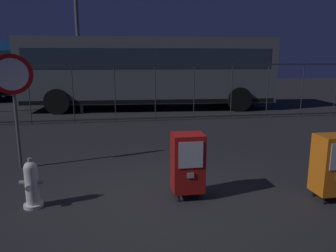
# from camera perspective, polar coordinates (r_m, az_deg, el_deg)

# --- Properties ---
(ground_plane) EXTENTS (60.00, 60.00, 0.00)m
(ground_plane) POSITION_cam_1_polar(r_m,az_deg,el_deg) (5.11, -1.23, -12.81)
(ground_plane) COLOR #262628
(fire_hydrant) EXTENTS (0.33, 0.32, 0.75)m
(fire_hydrant) POSITION_cam_1_polar(r_m,az_deg,el_deg) (5.11, -23.09, -9.52)
(fire_hydrant) COLOR silver
(fire_hydrant) RESTS_ON ground_plane
(newspaper_box_primary) EXTENTS (0.48, 0.42, 1.02)m
(newspaper_box_primary) POSITION_cam_1_polar(r_m,az_deg,el_deg) (5.47, 27.11, -6.08)
(newspaper_box_primary) COLOR black
(newspaper_box_primary) RESTS_ON ground_plane
(newspaper_box_secondary) EXTENTS (0.48, 0.42, 1.02)m
(newspaper_box_secondary) POSITION_cam_1_polar(r_m,az_deg,el_deg) (4.97, 3.54, -6.50)
(newspaper_box_secondary) COLOR black
(newspaper_box_secondary) RESTS_ON ground_plane
(stop_sign) EXTENTS (0.71, 0.31, 2.23)m
(stop_sign) POSITION_cam_1_polar(r_m,az_deg,el_deg) (6.77, -25.84, 6.17)
(stop_sign) COLOR #4C4F54
(stop_sign) RESTS_ON ground_plane
(fence_barrier) EXTENTS (18.03, 0.04, 2.00)m
(fence_barrier) POSITION_cam_1_polar(r_m,az_deg,el_deg) (11.12, -5.84, 6.01)
(fence_barrier) COLOR #2D2D33
(fence_barrier) RESTS_ON ground_plane
(bus_near) EXTENTS (10.64, 3.30, 3.00)m
(bus_near) POSITION_cam_1_polar(r_m,az_deg,el_deg) (14.13, -3.37, 10.06)
(bus_near) COLOR #4C5156
(bus_near) RESTS_ON ground_plane
(bus_far) EXTENTS (10.61, 3.20, 3.00)m
(bus_far) POSITION_cam_1_polar(r_m,az_deg,el_deg) (18.18, -16.98, 9.96)
(bus_far) COLOR #19519E
(bus_far) RESTS_ON ground_plane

